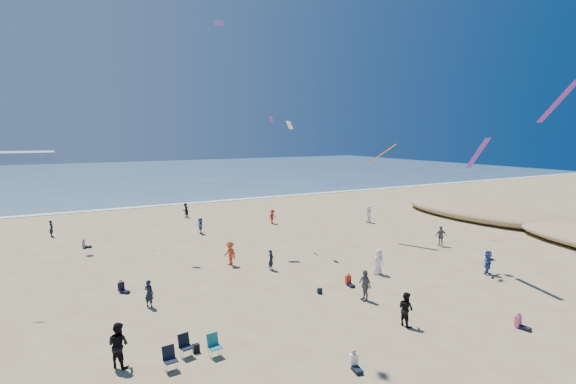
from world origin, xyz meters
TOP-DOWN VIEW (x-y plane):
  - ground at (0.00, 0.00)m, footprint 220.00×220.00m
  - ocean at (0.00, 95.00)m, footprint 220.00×100.00m
  - surf_line at (0.00, 45.00)m, footprint 220.00×1.20m
  - standing_flyers at (4.25, 13.27)m, footprint 37.43×35.46m
  - seated_group at (-0.06, 8.21)m, footprint 18.29×28.72m
  - chair_cluster at (-5.96, 2.32)m, footprint 2.66×1.48m
  - white_tote at (-6.82, 2.82)m, footprint 0.35×0.20m
  - black_backpack at (-5.53, 3.00)m, footprint 0.30×0.22m
  - navy_bag at (3.36, 6.48)m, footprint 0.28×0.18m
  - kites_aloft at (9.08, 13.06)m, footprint 42.45×37.57m

SIDE VIEW (x-z plane):
  - ground at x=0.00m, z-range 0.00..0.00m
  - ocean at x=0.00m, z-range 0.00..0.06m
  - surf_line at x=0.00m, z-range 0.00..0.08m
  - navy_bag at x=3.36m, z-range 0.00..0.34m
  - black_backpack at x=-5.53m, z-range 0.00..0.38m
  - white_tote at x=-6.82m, z-range 0.00..0.40m
  - seated_group at x=-0.06m, z-range 0.00..0.84m
  - chair_cluster at x=-5.96m, z-range 0.00..1.00m
  - standing_flyers at x=4.25m, z-range -0.09..1.83m
  - kites_aloft at x=9.08m, z-range 1.91..27.46m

